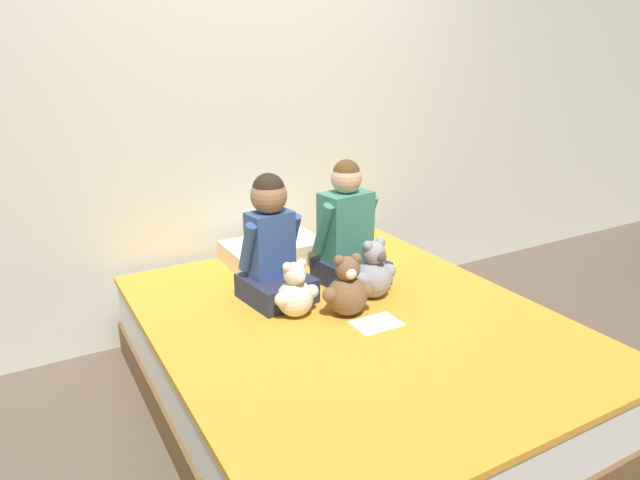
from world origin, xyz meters
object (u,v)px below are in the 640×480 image
Objects in this scene: child_on_left at (272,245)px; pillow_at_headboard at (273,251)px; bed at (351,362)px; child_on_right at (347,232)px; teddy_bear_between_children at (347,290)px; teddy_bear_held_by_right_child at (373,273)px; teddy_bear_held_by_left_child at (295,293)px; sign_card at (376,323)px.

child_on_left reaches higher than pillow_at_headboard.
child_on_right is (0.21, 0.37, 0.49)m from bed.
teddy_bear_between_children is at bearing -64.55° from child_on_left.
child_on_right is 0.27m from teddy_bear_held_by_right_child.
teddy_bear_held_by_left_child is at bearing -158.98° from child_on_right.
child_on_right is 0.54m from pillow_at_headboard.
teddy_bear_between_children is 1.38× the size of sign_card.
pillow_at_headboard is (-0.21, 0.45, -0.21)m from child_on_right.
teddy_bear_between_children is at bearing -90.04° from pillow_at_headboard.
bed is 3.76× the size of pillow_at_headboard.
sign_card is (0.27, -0.25, -0.11)m from teddy_bear_held_by_left_child.
bed is 0.43m from teddy_bear_held_by_right_child.
child_on_right reaches higher than pillow_at_headboard.
sign_card is at bearing -114.65° from child_on_right.
sign_card is (0.06, -0.10, 0.23)m from bed.
child_on_left is 0.50m from teddy_bear_held_by_right_child.
pillow_at_headboard is 2.58× the size of sign_card.
child_on_left is 2.07× the size of teddy_bear_held_by_right_child.
child_on_left is 0.54m from pillow_at_headboard.
bed is at bearing -90.00° from pillow_at_headboard.
teddy_bear_held_by_left_child is 0.71m from pillow_at_headboard.
pillow_at_headboard is at bearing 90.00° from bed.
bed is 0.42m from teddy_bear_held_by_left_child.
teddy_bear_between_children reaches higher than teddy_bear_held_by_left_child.
child_on_right reaches higher than teddy_bear_held_by_left_child.
child_on_right reaches higher than teddy_bear_between_children.
teddy_bear_held_by_right_child is at bearing -4.92° from teddy_bear_held_by_left_child.
pillow_at_headboard is at bearing 93.70° from sign_card.
teddy_bear_held_by_left_child reaches higher than sign_card.
bed is at bearing -155.69° from teddy_bear_held_by_right_child.
teddy_bear_between_children is at bearing -129.53° from child_on_right.
child_on_left is 0.42m from teddy_bear_between_children.
child_on_right is at bearing 24.29° from teddy_bear_held_by_left_child.
pillow_at_headboard is at bearing 103.00° from teddy_bear_between_children.
child_on_left is at bearing 86.66° from teddy_bear_held_by_left_child.
teddy_bear_held_by_left_child is at bearing 145.41° from bed.
teddy_bear_between_children is at bearing 112.79° from sign_card.
sign_card is at bearing -67.43° from child_on_left.
child_on_right is 0.56m from sign_card.
bed is at bearing 120.05° from sign_card.
pillow_at_headboard is (0.21, 0.68, -0.06)m from teddy_bear_held_by_left_child.
teddy_bear_held_by_right_child is 0.23m from teddy_bear_between_children.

